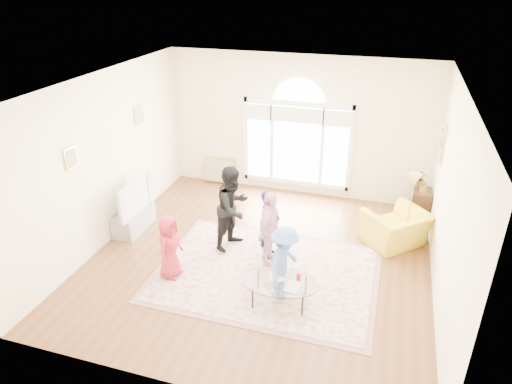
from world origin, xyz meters
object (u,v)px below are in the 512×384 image
(coffee_table, at_px, (280,282))
(armchair, at_px, (396,228))
(area_rug, at_px, (266,273))
(tv_console, at_px, (134,220))
(television, at_px, (131,196))

(coffee_table, xyz_separation_m, armchair, (1.68, 2.34, -0.06))
(armchair, bearing_deg, area_rug, -5.14)
(tv_console, relative_size, armchair, 0.94)
(television, xyz_separation_m, armchair, (5.08, 0.97, -0.41))
(tv_console, bearing_deg, television, -0.00)
(area_rug, distance_m, armchair, 2.69)
(tv_console, xyz_separation_m, television, (0.01, -0.00, 0.55))
(area_rug, xyz_separation_m, armchair, (2.09, 1.66, 0.34))
(coffee_table, relative_size, armchair, 1.20)
(tv_console, relative_size, television, 0.85)
(coffee_table, bearing_deg, armchair, 49.21)
(coffee_table, bearing_deg, television, 152.95)
(area_rug, height_order, tv_console, tv_console)
(tv_console, height_order, coffee_table, coffee_table)
(area_rug, height_order, television, television)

